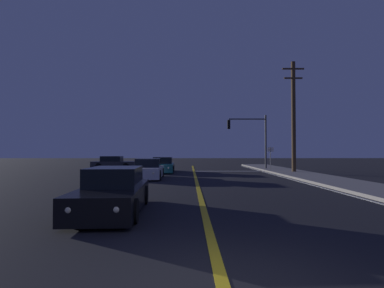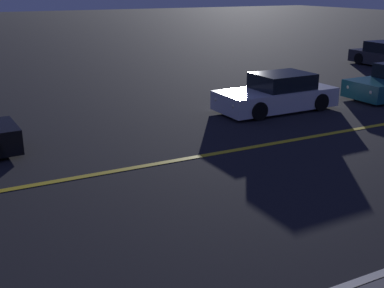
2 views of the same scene
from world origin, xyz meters
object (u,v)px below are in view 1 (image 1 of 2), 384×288
object	(u,v)px
car_side_waiting_white	(148,170)
traffic_signal_near_right	(251,133)
street_sign_corner	(270,155)
car_lead_oncoming_teal	(163,166)
car_mid_block_charcoal	(114,163)
utility_pole_right	(294,115)
car_distant_tail_black	(113,193)

from	to	relation	value
car_side_waiting_white	traffic_signal_near_right	world-z (taller)	traffic_signal_near_right
car_side_waiting_white	street_sign_corner	bearing A→B (deg)	-147.40
car_lead_oncoming_teal	car_mid_block_charcoal	world-z (taller)	same
utility_pole_right	street_sign_corner	bearing A→B (deg)	123.16
street_sign_corner	car_distant_tail_black	bearing A→B (deg)	-118.06
car_lead_oncoming_teal	street_sign_corner	xyz separation A→B (m)	(9.75, 1.01, 0.95)
car_lead_oncoming_teal	car_side_waiting_white	xyz separation A→B (m)	(-0.49, -5.86, -0.00)
car_side_waiting_white	utility_pole_right	size ratio (longest dim) A/B	0.48
car_lead_oncoming_teal	car_mid_block_charcoal	distance (m)	8.13
car_side_waiting_white	car_distant_tail_black	bearing A→B (deg)	91.27
car_distant_tail_black	utility_pole_right	world-z (taller)	utility_pole_right
car_side_waiting_white	car_lead_oncoming_teal	bearing A→B (deg)	-96.00
car_mid_block_charcoal	car_distant_tail_black	world-z (taller)	same
car_mid_block_charcoal	car_lead_oncoming_teal	bearing A→B (deg)	45.71
car_mid_block_charcoal	street_sign_corner	xyz separation A→B (m)	(15.49, -4.75, 0.95)
street_sign_corner	car_lead_oncoming_teal	bearing A→B (deg)	-174.10
car_distant_tail_black	traffic_signal_near_right	world-z (taller)	traffic_signal_near_right
car_mid_block_charcoal	car_side_waiting_white	xyz separation A→B (m)	(5.25, -11.62, 0.00)
car_mid_block_charcoal	car_distant_tail_black	distance (m)	23.72
car_distant_tail_black	traffic_signal_near_right	size ratio (longest dim) A/B	0.84
car_distant_tail_black	car_mid_block_charcoal	bearing A→B (deg)	-78.75
traffic_signal_near_right	street_sign_corner	world-z (taller)	traffic_signal_near_right
car_lead_oncoming_teal	street_sign_corner	distance (m)	9.85
traffic_signal_near_right	street_sign_corner	xyz separation A→B (m)	(1.14, -2.80, -2.16)
traffic_signal_near_right	utility_pole_right	xyz separation A→B (m)	(2.54, -4.94, 1.20)
car_mid_block_charcoal	utility_pole_right	xyz separation A→B (m)	(16.89, -6.89, 4.30)
traffic_signal_near_right	utility_pole_right	bearing A→B (deg)	117.23
car_side_waiting_white	street_sign_corner	distance (m)	12.37
utility_pole_right	car_distant_tail_black	bearing A→B (deg)	-124.64
car_lead_oncoming_teal	traffic_signal_near_right	xyz separation A→B (m)	(8.61, 3.81, 3.11)
car_lead_oncoming_teal	car_side_waiting_white	distance (m)	5.88
car_side_waiting_white	traffic_signal_near_right	size ratio (longest dim) A/B	0.82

